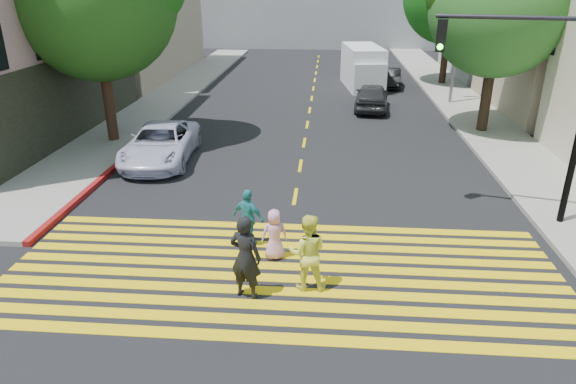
# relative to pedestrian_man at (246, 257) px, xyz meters

# --- Properties ---
(ground) EXTENTS (120.00, 120.00, 0.00)m
(ground) POSITION_rel_pedestrian_man_xyz_m (0.71, -0.23, -0.99)
(ground) COLOR black
(sidewalk_left) EXTENTS (3.00, 40.00, 0.15)m
(sidewalk_left) POSITION_rel_pedestrian_man_xyz_m (-7.79, 21.77, -0.91)
(sidewalk_left) COLOR gray
(sidewalk_left) RESTS_ON ground
(sidewalk_right) EXTENTS (3.00, 60.00, 0.15)m
(sidewalk_right) POSITION_rel_pedestrian_man_xyz_m (9.21, 14.77, -0.91)
(sidewalk_right) COLOR gray
(sidewalk_right) RESTS_ON ground
(curb_red) EXTENTS (0.20, 8.00, 0.16)m
(curb_red) POSITION_rel_pedestrian_man_xyz_m (-6.19, 5.77, -0.91)
(curb_red) COLOR maroon
(curb_red) RESTS_ON ground
(crosswalk) EXTENTS (13.40, 5.30, 0.01)m
(crosswalk) POSITION_rel_pedestrian_man_xyz_m (0.71, 1.05, -0.98)
(crosswalk) COLOR yellow
(crosswalk) RESTS_ON ground
(lane_line) EXTENTS (0.12, 34.40, 0.01)m
(lane_line) POSITION_rel_pedestrian_man_xyz_m (0.71, 22.27, -0.98)
(lane_line) COLOR yellow
(lane_line) RESTS_ON ground
(building_left_tan) EXTENTS (12.00, 16.00, 10.00)m
(building_left_tan) POSITION_rel_pedestrian_man_xyz_m (-15.29, 27.77, 4.01)
(building_left_tan) COLOR tan
(building_left_tan) RESTS_ON ground
(building_right_grey) EXTENTS (10.00, 10.00, 10.00)m
(building_right_grey) POSITION_rel_pedestrian_man_xyz_m (15.71, 29.77, 4.01)
(building_right_grey) COLOR gray
(building_right_grey) RESTS_ON ground
(pedestrian_man) EXTENTS (0.83, 0.67, 1.98)m
(pedestrian_man) POSITION_rel_pedestrian_man_xyz_m (0.00, 0.00, 0.00)
(pedestrian_man) COLOR black
(pedestrian_man) RESTS_ON ground
(pedestrian_woman) EXTENTS (0.92, 0.73, 1.84)m
(pedestrian_woman) POSITION_rel_pedestrian_man_xyz_m (1.33, 0.44, -0.07)
(pedestrian_woman) COLOR #F1F352
(pedestrian_woman) RESTS_ON ground
(pedestrian_child) EXTENTS (0.73, 0.56, 1.33)m
(pedestrian_child) POSITION_rel_pedestrian_man_xyz_m (0.45, 1.75, -0.32)
(pedestrian_child) COLOR #E095C3
(pedestrian_child) RESTS_ON ground
(pedestrian_extra) EXTENTS (1.00, 0.75, 1.58)m
(pedestrian_extra) POSITION_rel_pedestrian_man_xyz_m (-0.31, 2.38, -0.20)
(pedestrian_extra) COLOR teal
(pedestrian_extra) RESTS_ON ground
(white_sedan) EXTENTS (2.66, 5.24, 1.42)m
(white_sedan) POSITION_rel_pedestrian_man_xyz_m (-4.71, 8.88, -0.28)
(white_sedan) COLOR silver
(white_sedan) RESTS_ON ground
(dark_car_near) EXTENTS (2.14, 4.42, 1.46)m
(dark_car_near) POSITION_rel_pedestrian_man_xyz_m (4.03, 18.14, -0.26)
(dark_car_near) COLOR black
(dark_car_near) RESTS_ON ground
(silver_car) EXTENTS (2.29, 5.11, 1.46)m
(silver_car) POSITION_rel_pedestrian_man_xyz_m (4.47, 29.35, -0.26)
(silver_car) COLOR #A9A9AD
(silver_car) RESTS_ON ground
(dark_car_parked) EXTENTS (1.50, 3.70, 1.20)m
(dark_car_parked) POSITION_rel_pedestrian_man_xyz_m (5.71, 24.71, -0.39)
(dark_car_parked) COLOR black
(dark_car_parked) RESTS_ON ground
(white_van) EXTENTS (2.72, 5.73, 2.60)m
(white_van) POSITION_rel_pedestrian_man_xyz_m (3.90, 24.35, 0.25)
(white_van) COLOR white
(white_van) RESTS_ON ground
(traffic_signal) EXTENTS (4.04, 1.23, 6.07)m
(traffic_signal) POSITION_rel_pedestrian_man_xyz_m (7.36, 4.51, 2.94)
(traffic_signal) COLOR black
(traffic_signal) RESTS_ON ground
(street_lamp) EXTENTS (2.10, 0.58, 9.32)m
(street_lamp) POSITION_rel_pedestrian_man_xyz_m (8.37, 19.69, 4.36)
(street_lamp) COLOR slate
(street_lamp) RESTS_ON ground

